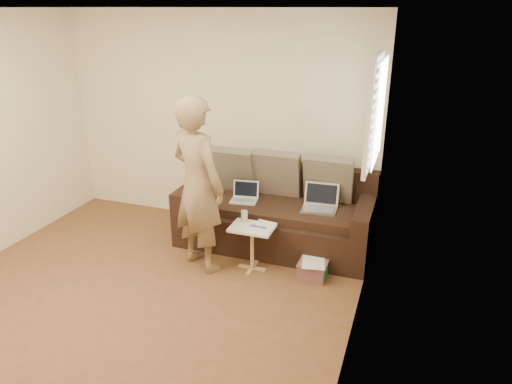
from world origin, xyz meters
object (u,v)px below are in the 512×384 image
Objects in this scene: laptop_white at (244,202)px; side_table at (252,248)px; striped_box at (313,269)px; drinking_glass at (244,216)px; laptop_silver at (319,210)px; sofa at (275,210)px; person at (198,185)px.

laptop_white reaches higher than side_table.
striped_box is (0.65, 0.05, -0.16)m from side_table.
drinking_glass is (-0.12, 0.10, 0.31)m from side_table.
laptop_silver is at bearing -5.23° from laptop_white.
laptop_silver is (0.51, -0.05, 0.10)m from sofa.
person reaches higher than drinking_glass.
laptop_white is 0.80m from person.
sofa is 1.06m from person.
sofa is 0.53m from laptop_silver.
sofa is 0.37m from laptop_white.
laptop_silver is at bearing -5.01° from sofa.
drinking_glass is 0.41× the size of striped_box.
person reaches higher than side_table.
laptop_white is at bearing -87.33° from person.
person is at bearing -172.84° from striped_box.
laptop_white is (-0.87, -0.04, 0.00)m from laptop_silver.
person is (-1.12, -0.68, 0.40)m from laptop_silver.
laptop_silver reaches higher than striped_box.
side_table is at bearing -145.77° from person.
laptop_white is at bearing 179.21° from laptop_silver.
laptop_silver is 0.87m from laptop_white.
striped_box is (0.08, -0.53, -0.43)m from laptop_silver.
drinking_glass reaches higher than side_table.
laptop_white reaches higher than striped_box.
drinking_glass is (0.18, -0.44, 0.03)m from laptop_white.
drinking_glass is at bearing -76.16° from laptop_white.
drinking_glass is at bearing 176.46° from striped_box.
side_table is 4.11× the size of drinking_glass.
laptop_white is 0.16× the size of person.
sofa is 18.33× the size of drinking_glass.
laptop_silver is 0.21× the size of person.
laptop_white is 2.49× the size of drinking_glass.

